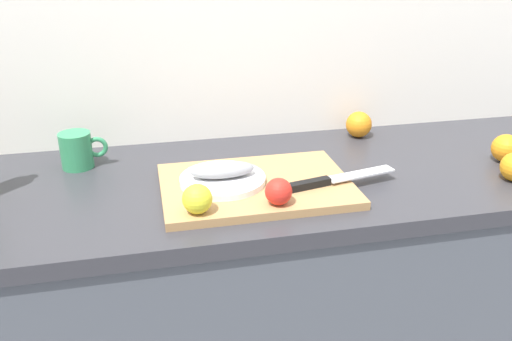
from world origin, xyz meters
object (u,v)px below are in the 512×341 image
at_px(fish_fillet, 222,170).
at_px(lemon_0, 197,199).
at_px(white_plate, 223,180).
at_px(orange_0, 359,124).
at_px(chef_knife, 328,180).
at_px(coffee_mug_1, 77,150).
at_px(cutting_board, 256,186).

bearing_deg(fish_fillet, lemon_0, -118.80).
height_order(white_plate, lemon_0, lemon_0).
bearing_deg(orange_0, chef_knife, -122.48).
height_order(fish_fillet, lemon_0, lemon_0).
bearing_deg(fish_fillet, white_plate, 0.00).
bearing_deg(fish_fillet, coffee_mug_1, 147.78).
relative_size(coffee_mug_1, orange_0, 1.56).
relative_size(cutting_board, fish_fillet, 2.94).
distance_m(coffee_mug_1, orange_0, 0.81).
relative_size(fish_fillet, orange_0, 1.97).
bearing_deg(orange_0, fish_fillet, -148.74).
xyz_separation_m(white_plate, coffee_mug_1, (-0.35, 0.22, 0.02)).
distance_m(fish_fillet, orange_0, 0.54).
bearing_deg(coffee_mug_1, chef_knife, -25.45).
bearing_deg(lemon_0, orange_0, 37.89).
bearing_deg(lemon_0, fish_fillet, 61.20).
relative_size(white_plate, fish_fillet, 1.33).
xyz_separation_m(white_plate, orange_0, (0.46, 0.28, 0.01)).
bearing_deg(chef_knife, coffee_mug_1, 142.65).
height_order(white_plate, chef_knife, chef_knife).
distance_m(fish_fillet, lemon_0, 0.16).
distance_m(lemon_0, coffee_mug_1, 0.45).
relative_size(fish_fillet, chef_knife, 0.53).
xyz_separation_m(cutting_board, fish_fillet, (-0.08, 0.01, 0.04)).
height_order(chef_knife, lemon_0, lemon_0).
xyz_separation_m(lemon_0, coffee_mug_1, (-0.27, 0.36, -0.00)).
xyz_separation_m(chef_knife, orange_0, (0.22, 0.34, 0.01)).
distance_m(white_plate, coffee_mug_1, 0.41).
height_order(cutting_board, lemon_0, lemon_0).
xyz_separation_m(chef_knife, lemon_0, (-0.32, -0.08, 0.02)).
distance_m(white_plate, fish_fillet, 0.03).
distance_m(cutting_board, chef_knife, 0.17).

